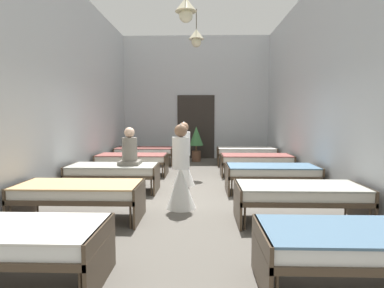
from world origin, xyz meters
name	(u,v)px	position (x,y,z in m)	size (l,w,h in m)	color
ground_plane	(192,194)	(0.00, 0.00, -0.05)	(6.06, 11.15, 0.10)	#59544C
room_shell	(193,88)	(0.00, 1.19, 2.31)	(5.86, 10.75, 4.61)	silver
bed_left_row_0	(4,239)	(-1.68, -3.66, 0.44)	(1.90, 0.84, 0.57)	#473828
bed_right_row_0	(363,244)	(1.68, -3.66, 0.44)	(1.90, 0.84, 0.57)	#473828
bed_left_row_1	(80,192)	(-1.68, -1.83, 0.44)	(1.90, 0.84, 0.57)	#473828
bed_right_row_1	(299,194)	(1.68, -1.83, 0.44)	(1.90, 0.84, 0.57)	#473828
bed_left_row_2	(113,171)	(-1.68, 0.00, 0.44)	(1.90, 0.84, 0.57)	#473828
bed_right_row_2	(272,172)	(1.68, 0.00, 0.44)	(1.90, 0.84, 0.57)	#473828
bed_left_row_3	(132,159)	(-1.68, 1.83, 0.44)	(1.90, 0.84, 0.57)	#473828
bed_right_row_3	(256,160)	(1.68, 1.83, 0.44)	(1.90, 0.84, 0.57)	#473828
bed_left_row_4	(145,151)	(-1.68, 3.66, 0.44)	(1.90, 0.84, 0.57)	#473828
bed_right_row_4	(246,152)	(1.68, 3.66, 0.44)	(1.90, 0.84, 0.57)	#473828
nurse_near_aisle	(181,178)	(-0.16, -1.18, 0.53)	(0.52, 0.52, 1.49)	white
nurse_mid_aisle	(184,163)	(-0.20, 0.61, 0.53)	(0.52, 0.52, 1.49)	white
patient_seated_primary	(130,151)	(-1.33, 0.04, 0.87)	(0.44, 0.44, 0.80)	slate
potted_plant	(196,140)	(0.03, 4.42, 0.78)	(0.50, 0.50, 1.25)	brown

